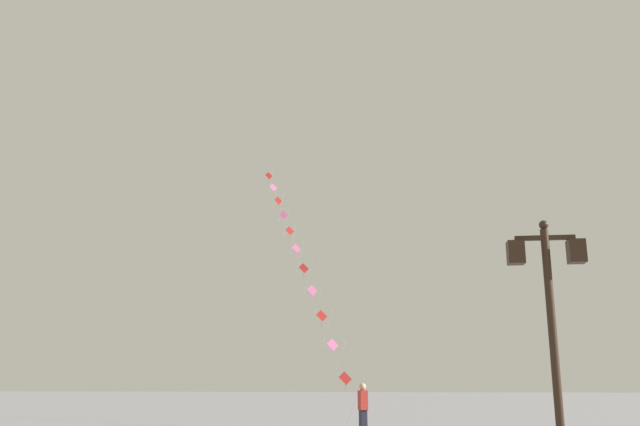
{
  "coord_description": "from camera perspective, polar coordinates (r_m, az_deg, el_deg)",
  "views": [
    {
      "loc": [
        -0.72,
        -2.34,
        1.83
      ],
      "look_at": [
        -3.29,
        18.67,
        7.1
      ],
      "focal_mm": 37.57,
      "sensor_mm": 36.0,
      "label": 1
    }
  ],
  "objects": [
    {
      "name": "kite_flyer",
      "position": [
        22.32,
        3.68,
        -16.33
      ],
      "size": [
        0.36,
        0.63,
        1.71
      ],
      "rotation": [
        0.0,
        0.0,
        1.91
      ],
      "color": "#1E1E2D",
      "rests_on": "ground_plane"
    },
    {
      "name": "twin_lantern_lamp_post",
      "position": [
        12.03,
        18.99,
        -7.0
      ],
      "size": [
        1.29,
        0.28,
        4.51
      ],
      "color": "black",
      "rests_on": "ground_plane"
    },
    {
      "name": "kite_train",
      "position": [
        33.96,
        -1.8,
        -3.67
      ],
      "size": [
        7.45,
        18.37,
        15.21
      ],
      "color": "brown",
      "rests_on": "ground_plane"
    }
  ]
}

